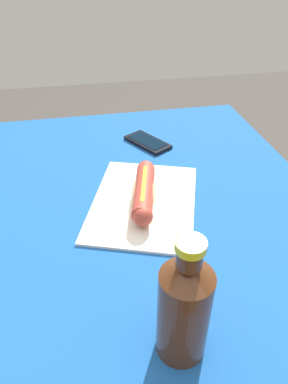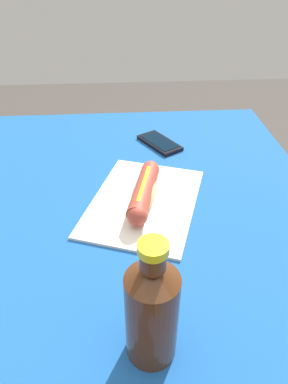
% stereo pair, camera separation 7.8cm
% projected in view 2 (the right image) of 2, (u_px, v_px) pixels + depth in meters
% --- Properties ---
extents(ground_plane, '(6.00, 6.00, 0.00)m').
position_uv_depth(ground_plane, '(138.00, 367.00, 1.24)').
color(ground_plane, '#47423D').
rests_on(ground_plane, ground).
extents(dining_table, '(0.98, 0.86, 0.74)m').
position_uv_depth(dining_table, '(136.00, 245.00, 0.90)').
color(dining_table, brown).
rests_on(dining_table, ground).
extents(paper_wrapper, '(0.37, 0.31, 0.01)m').
position_uv_depth(paper_wrapper, '(144.00, 202.00, 0.79)').
color(paper_wrapper, silver).
rests_on(paper_wrapper, dining_table).
extents(hot_dog, '(0.21, 0.09, 0.05)m').
position_uv_depth(hot_dog, '(144.00, 191.00, 0.78)').
color(hot_dog, '#E5BC75').
rests_on(hot_dog, paper_wrapper).
extents(cell_phone, '(0.15, 0.13, 0.01)m').
position_uv_depth(cell_phone, '(160.00, 143.00, 1.01)').
color(cell_phone, black).
rests_on(cell_phone, dining_table).
extents(soda_bottle, '(0.07, 0.07, 0.21)m').
position_uv_depth(soda_bottle, '(152.00, 310.00, 0.46)').
color(soda_bottle, '#4C2814').
rests_on(soda_bottle, dining_table).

